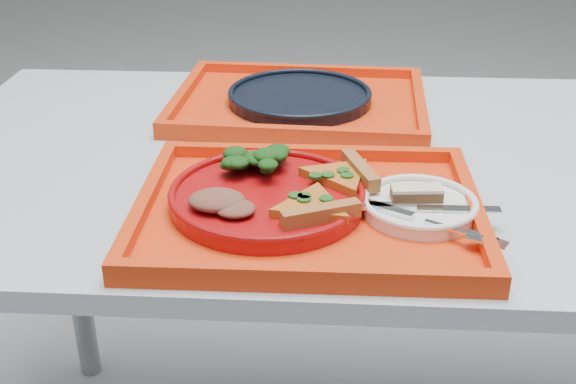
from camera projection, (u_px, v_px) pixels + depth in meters
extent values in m
cube|color=#A0ABB3|center=(419.00, 164.00, 1.14)|extent=(1.60, 0.80, 0.03)
cylinder|color=gray|center=(72.00, 247.00, 1.64)|extent=(0.05, 0.05, 0.72)
cube|color=red|center=(308.00, 214.00, 0.95)|extent=(0.45, 0.35, 0.01)
cube|color=red|center=(300.00, 105.00, 1.32)|extent=(0.47, 0.37, 0.01)
cylinder|color=#990A0B|center=(267.00, 199.00, 0.96)|extent=(0.26, 0.26, 0.02)
cylinder|color=white|center=(419.00, 208.00, 0.94)|extent=(0.15, 0.15, 0.01)
cylinder|color=black|center=(300.00, 98.00, 1.31)|extent=(0.26, 0.26, 0.02)
ellipsoid|color=black|center=(255.00, 157.00, 1.01)|extent=(0.09, 0.08, 0.04)
ellipsoid|color=brown|center=(217.00, 200.00, 0.91)|extent=(0.07, 0.06, 0.02)
cube|color=#4C3019|center=(416.00, 195.00, 0.94)|extent=(0.07, 0.03, 0.01)
cube|color=beige|center=(417.00, 188.00, 0.94)|extent=(0.07, 0.03, 0.00)
cube|color=silver|center=(428.00, 207.00, 0.92)|extent=(0.19, 0.02, 0.01)
cube|color=silver|center=(424.00, 220.00, 0.89)|extent=(0.17, 0.11, 0.01)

